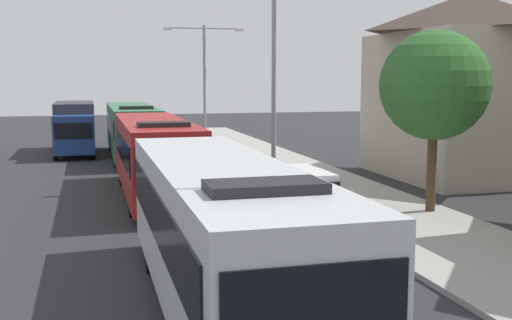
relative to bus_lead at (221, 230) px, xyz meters
name	(u,v)px	position (x,y,z in m)	size (l,w,h in m)	color
bus_lead	(221,230)	(0.00, 0.00, 0.00)	(2.58, 10.99, 3.21)	silver
bus_second_in_line	(154,155)	(0.00, 12.81, 0.00)	(2.58, 11.09, 3.21)	maroon
bus_middle	(132,129)	(0.00, 25.52, 0.00)	(2.58, 12.09, 3.21)	#33724C
white_suv	(299,198)	(3.70, 6.04, -0.66)	(1.86, 4.77, 1.90)	white
box_truck_oncoming	(75,126)	(-3.30, 28.75, 0.02)	(2.35, 8.15, 3.15)	navy
streetlamp_mid	(274,62)	(5.40, 14.48, 3.69)	(5.77, 0.28, 8.61)	gray
streetlamp_far	(204,72)	(5.40, 31.30, 3.41)	(5.53, 0.28, 8.10)	gray
roadside_tree	(435,86)	(8.83, 7.02, 2.75)	(3.71, 3.71, 6.16)	#4C3823
house_distant_gabled	(468,84)	(14.86, 14.23, 2.71)	(7.58, 8.59, 8.65)	#BCB29E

